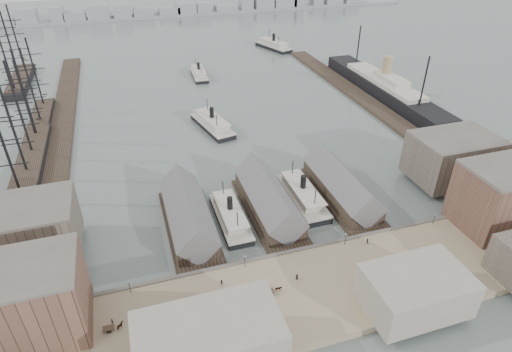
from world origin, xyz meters
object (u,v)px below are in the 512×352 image
object	(u,v)px
horse_cart_center	(275,290)
horse_cart_right	(392,278)
ferry_docked_west	(230,216)
tram	(474,231)
ocean_steamer	(384,87)
horse_cart_left	(118,326)

from	to	relation	value
horse_cart_center	horse_cart_right	distance (m)	30.77
ferry_docked_west	horse_cart_center	xyz separation A→B (m)	(2.68, -33.85, 0.51)
tram	horse_cart_center	distance (m)	63.21
ocean_steamer	horse_cart_center	world-z (taller)	ocean_steamer
ocean_steamer	horse_cart_center	size ratio (longest dim) A/B	21.06
horse_cart_left	tram	bearing A→B (deg)	-87.72
ferry_docked_west	horse_cart_left	xyz separation A→B (m)	(-35.48, -33.18, 0.59)
ferry_docked_west	horse_cart_center	world-z (taller)	ferry_docked_west
horse_cart_left	horse_cart_right	world-z (taller)	horse_cart_left
horse_cart_right	ocean_steamer	bearing A→B (deg)	-40.76
ferry_docked_west	tram	size ratio (longest dim) A/B	2.74
ocean_steamer	tram	size ratio (longest dim) A/B	10.34
ferry_docked_west	tram	distance (m)	72.82
tram	horse_cart_center	xyz separation A→B (m)	(-63.14, -2.75, -1.02)
ferry_docked_west	horse_cart_right	world-z (taller)	ferry_docked_west
ocean_steamer	horse_cart_center	bearing A→B (deg)	-131.84
horse_cart_center	horse_cart_right	world-z (taller)	horse_cart_right
tram	ocean_steamer	bearing A→B (deg)	69.72
tram	horse_cart_left	world-z (taller)	tram
ferry_docked_west	tram	world-z (taller)	ferry_docked_west
ocean_steamer	tram	world-z (taller)	ocean_steamer
ferry_docked_west	ocean_steamer	size ratio (longest dim) A/B	0.26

